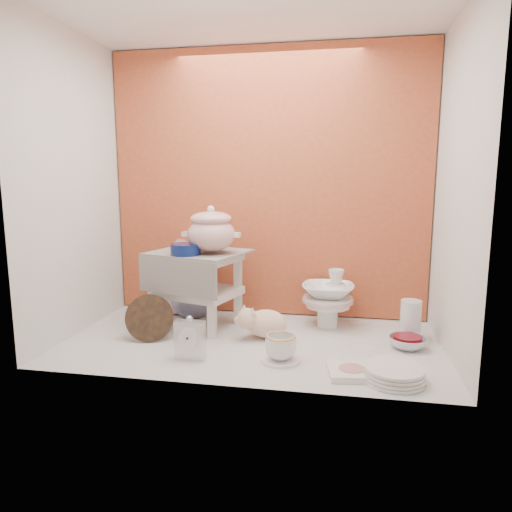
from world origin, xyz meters
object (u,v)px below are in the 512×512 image
(floral_platter, at_px, (175,276))
(plush_pig, at_px, (266,323))
(soup_tureen, at_px, (211,229))
(gold_rim_teacup, at_px, (281,347))
(blue_white_vase, at_px, (193,293))
(mantel_clock, at_px, (190,338))
(step_stool, at_px, (200,289))
(porcelain_tower, at_px, (328,298))
(dinner_plate_stack, at_px, (394,374))
(crystal_bowl, at_px, (408,343))

(floral_platter, distance_m, plush_pig, 0.72)
(soup_tureen, relative_size, gold_rim_teacup, 2.08)
(blue_white_vase, relative_size, mantel_clock, 1.35)
(step_stool, height_order, porcelain_tower, step_stool)
(mantel_clock, xyz_separation_m, dinner_plate_stack, (0.86, -0.07, -0.07))
(step_stool, height_order, floral_platter, floral_platter)
(blue_white_vase, distance_m, gold_rim_teacup, 0.83)
(gold_rim_teacup, xyz_separation_m, porcelain_tower, (0.18, 0.53, 0.09))
(soup_tureen, distance_m, blue_white_vase, 0.49)
(step_stool, distance_m, plush_pig, 0.42)
(blue_white_vase, bearing_deg, plush_pig, -32.48)
(soup_tureen, height_order, porcelain_tower, soup_tureen)
(soup_tureen, distance_m, gold_rim_teacup, 0.72)
(gold_rim_teacup, bearing_deg, crystal_bowl, 25.15)
(blue_white_vase, distance_m, plush_pig, 0.57)
(porcelain_tower, bearing_deg, floral_platter, 172.82)
(blue_white_vase, relative_size, dinner_plate_stack, 1.08)
(blue_white_vase, distance_m, mantel_clock, 0.66)
(step_stool, xyz_separation_m, soup_tureen, (0.08, -0.05, 0.33))
(step_stool, bearing_deg, floral_platter, 151.10)
(blue_white_vase, xyz_separation_m, dinner_plate_stack, (1.05, -0.70, -0.10))
(soup_tureen, bearing_deg, floral_platter, 137.90)
(blue_white_vase, relative_size, porcelain_tower, 0.83)
(step_stool, height_order, blue_white_vase, step_stool)
(soup_tureen, bearing_deg, mantel_clock, -88.19)
(plush_pig, bearing_deg, soup_tureen, 161.10)
(step_stool, distance_m, porcelain_tower, 0.69)
(mantel_clock, bearing_deg, step_stool, 102.50)
(soup_tureen, xyz_separation_m, floral_platter, (-0.31, 0.28, -0.31))
(floral_platter, relative_size, porcelain_tower, 1.41)
(plush_pig, height_order, crystal_bowl, plush_pig)
(blue_white_vase, bearing_deg, mantel_clock, -72.98)
(step_stool, xyz_separation_m, crystal_bowl, (1.05, -0.15, -0.18))
(gold_rim_teacup, relative_size, porcelain_tower, 0.43)
(crystal_bowl, bearing_deg, floral_platter, 163.56)
(mantel_clock, relative_size, dinner_plate_stack, 0.80)
(dinner_plate_stack, distance_m, crystal_bowl, 0.39)
(gold_rim_teacup, relative_size, crystal_bowl, 0.80)
(floral_platter, bearing_deg, soup_tureen, -42.10)
(step_stool, xyz_separation_m, blue_white_vase, (-0.10, 0.17, -0.07))
(plush_pig, bearing_deg, floral_platter, 145.86)
(floral_platter, distance_m, crystal_bowl, 1.35)
(mantel_clock, bearing_deg, soup_tureen, 92.42)
(mantel_clock, relative_size, plush_pig, 0.74)
(dinner_plate_stack, bearing_deg, floral_platter, 147.23)
(step_stool, distance_m, blue_white_vase, 0.21)
(plush_pig, bearing_deg, gold_rim_teacup, -72.61)
(mantel_clock, bearing_deg, floral_platter, 115.61)
(blue_white_vase, height_order, plush_pig, blue_white_vase)
(blue_white_vase, bearing_deg, step_stool, -60.74)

